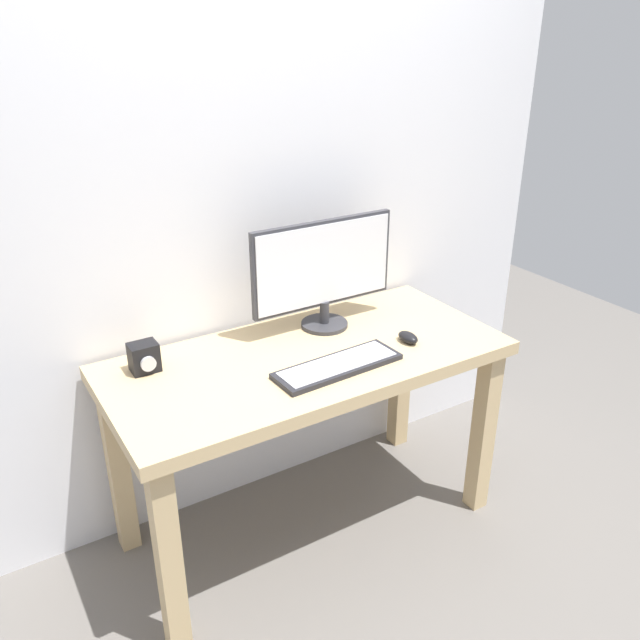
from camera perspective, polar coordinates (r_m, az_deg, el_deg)
name	(u,v)px	position (r m, az deg, el deg)	size (l,w,h in m)	color
ground_plane	(309,522)	(2.79, -0.95, -17.17)	(6.00, 6.00, 0.00)	slate
wall_back	(252,131)	(2.43, -5.88, 16.03)	(2.79, 0.04, 3.00)	silver
desk	(308,382)	(2.40, -1.07, -5.40)	(1.44, 0.66, 0.77)	tan
monitor	(323,270)	(2.47, 0.30, 4.40)	(0.59, 0.18, 0.42)	#333338
keyboard_primary	(338,366)	(2.24, 1.55, -4.00)	(0.46, 0.17, 0.02)	#232328
mouse	(408,337)	(2.44, 7.65, -1.50)	(0.05, 0.09, 0.04)	black
audio_controller	(144,358)	(2.29, -15.02, -3.17)	(0.09, 0.09, 0.10)	black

